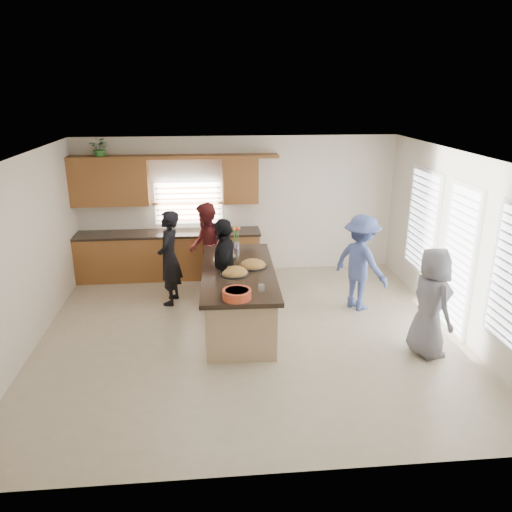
{
  "coord_description": "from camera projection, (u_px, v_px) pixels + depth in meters",
  "views": [
    {
      "loc": [
        -0.57,
        -7.04,
        3.72
      ],
      "look_at": [
        0.14,
        0.47,
        1.15
      ],
      "focal_mm": 35.0,
      "sensor_mm": 36.0,
      "label": 1
    }
  ],
  "objects": [
    {
      "name": "platter_mid",
      "position": [
        253.0,
        265.0,
        8.06
      ],
      "size": [
        0.46,
        0.46,
        0.19
      ],
      "color": "black",
      "rests_on": "island"
    },
    {
      "name": "flower_vase",
      "position": [
        237.0,
        237.0,
        8.87
      ],
      "size": [
        0.14,
        0.14,
        0.41
      ],
      "color": "silver",
      "rests_on": "island"
    },
    {
      "name": "woman_left_mid",
      "position": [
        206.0,
        247.0,
        9.46
      ],
      "size": [
        0.71,
        0.87,
        1.67
      ],
      "primitive_type": "imported",
      "rotation": [
        0.0,
        0.0,
        -1.48
      ],
      "color": "maroon",
      "rests_on": "ground"
    },
    {
      "name": "right_wall_glazing",
      "position": [
        460.0,
        251.0,
        7.61
      ],
      "size": [
        0.06,
        4.0,
        2.25
      ],
      "color": "white",
      "rests_on": "ground"
    },
    {
      "name": "platter_back",
      "position": [
        226.0,
        256.0,
        8.5
      ],
      "size": [
        0.35,
        0.35,
        0.14
      ],
      "color": "black",
      "rests_on": "island"
    },
    {
      "name": "woman_right_front",
      "position": [
        431.0,
        302.0,
        7.08
      ],
      "size": [
        0.65,
        0.87,
        1.62
      ],
      "primitive_type": "imported",
      "rotation": [
        0.0,
        0.0,
        1.75
      ],
      "color": "slate",
      "rests_on": "ground"
    },
    {
      "name": "plate_stack",
      "position": [
        229.0,
        251.0,
        8.79
      ],
      "size": [
        0.19,
        0.19,
        0.05
      ],
      "primitive_type": "cylinder",
      "color": "#A484C0",
      "rests_on": "island"
    },
    {
      "name": "back_cabinetry",
      "position": [
        166.0,
        234.0,
        10.03
      ],
      "size": [
        4.08,
        0.66,
        2.46
      ],
      "color": "brown",
      "rests_on": "ground"
    },
    {
      "name": "clear_cup",
      "position": [
        261.0,
        288.0,
        7.1
      ],
      "size": [
        0.09,
        0.09,
        0.1
      ],
      "primitive_type": "cylinder",
      "color": "white",
      "rests_on": "island"
    },
    {
      "name": "floor",
      "position": [
        250.0,
        335.0,
        7.88
      ],
      "size": [
        6.5,
        6.5,
        0.0
      ],
      "primitive_type": "plane",
      "color": "#C1AD8F",
      "rests_on": "ground"
    },
    {
      "name": "platter_front",
      "position": [
        234.0,
        273.0,
        7.74
      ],
      "size": [
        0.45,
        0.45,
        0.18
      ],
      "color": "black",
      "rests_on": "island"
    },
    {
      "name": "salad_bowl",
      "position": [
        237.0,
        294.0,
        6.84
      ],
      "size": [
        0.4,
        0.4,
        0.13
      ],
      "color": "#D34726",
      "rests_on": "island"
    },
    {
      "name": "potted_plant",
      "position": [
        100.0,
        148.0,
        9.47
      ],
      "size": [
        0.45,
        0.42,
        0.41
      ],
      "primitive_type": "imported",
      "rotation": [
        0.0,
        0.0,
        -0.32
      ],
      "color": "#377E32",
      "rests_on": "back_cabinetry"
    },
    {
      "name": "room_shell",
      "position": [
        249.0,
        218.0,
        7.27
      ],
      "size": [
        6.52,
        6.02,
        2.81
      ],
      "color": "silver",
      "rests_on": "ground"
    },
    {
      "name": "woman_left_back",
      "position": [
        169.0,
        258.0,
        8.79
      ],
      "size": [
        0.52,
        0.69,
        1.7
      ],
      "primitive_type": "imported",
      "rotation": [
        0.0,
        0.0,
        -1.76
      ],
      "color": "black",
      "rests_on": "ground"
    },
    {
      "name": "woman_left_front",
      "position": [
        224.0,
        270.0,
        8.13
      ],
      "size": [
        0.51,
        1.06,
        1.75
      ],
      "primitive_type": "imported",
      "rotation": [
        0.0,
        0.0,
        -1.66
      ],
      "color": "black",
      "rests_on": "ground"
    },
    {
      "name": "woman_right_back",
      "position": [
        361.0,
        263.0,
        8.59
      ],
      "size": [
        1.13,
        1.25,
        1.69
      ],
      "primitive_type": "imported",
      "rotation": [
        0.0,
        0.0,
        2.16
      ],
      "color": "#3D4D86",
      "rests_on": "ground"
    },
    {
      "name": "island",
      "position": [
        239.0,
        298.0,
        8.11
      ],
      "size": [
        1.22,
        2.73,
        0.95
      ],
      "rotation": [
        0.0,
        0.0,
        -0.03
      ],
      "color": "tan",
      "rests_on": "ground"
    }
  ]
}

